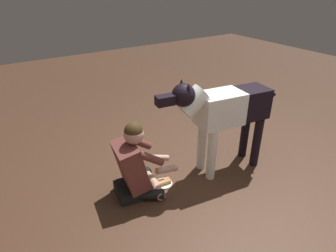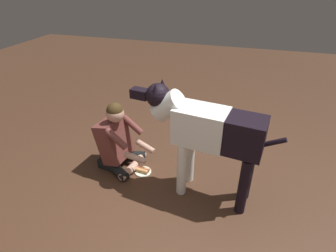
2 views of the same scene
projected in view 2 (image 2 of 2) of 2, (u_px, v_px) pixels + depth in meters
ground_plane at (178, 199)px, 2.98m from camera, size 13.93×13.93×0.00m
person_sitting_on_floor at (118, 141)px, 3.32m from camera, size 0.72×0.57×0.88m
large_dog at (206, 130)px, 2.70m from camera, size 1.58×0.45×1.23m
hot_dog_on_plate at (143, 170)px, 3.36m from camera, size 0.20×0.20×0.06m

